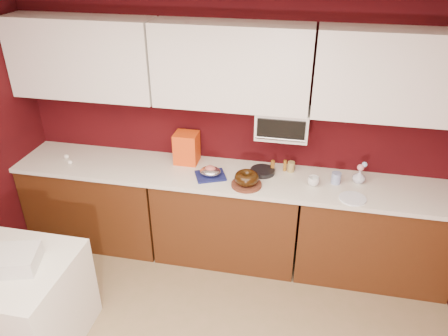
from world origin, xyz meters
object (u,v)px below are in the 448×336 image
foil_ham_nest (210,171)px  pandoro_box (187,148)px  bundt_cake (247,178)px  blue_jar (336,178)px  dining_table (11,302)px  flower_vase (359,176)px  toaster_oven (283,123)px  newspaper_stack (13,260)px  coffee_mug (313,180)px

foil_ham_nest → pandoro_box: (-0.28, 0.23, 0.09)m
bundt_cake → blue_jar: bearing=15.2°
bundt_cake → dining_table: bearing=-143.5°
dining_table → flower_vase: size_ratio=7.55×
pandoro_box → foil_ham_nest: bearing=-39.7°
pandoro_box → dining_table: bearing=-123.2°
toaster_oven → dining_table: size_ratio=0.45×
foil_ham_nest → blue_jar: bearing=5.9°
toaster_oven → bundt_cake: bearing=-127.9°
toaster_oven → dining_table: 2.59m
newspaper_stack → dining_table: bearing=-178.6°
coffee_mug → pandoro_box: bearing=170.6°
toaster_oven → newspaper_stack: toaster_oven is taller
bundt_cake → newspaper_stack: bundt_cake is taller
foil_ham_nest → flower_vase: bearing=7.3°
pandoro_box → coffee_mug: (1.18, -0.20, -0.10)m
bundt_cake → newspaper_stack: size_ratio=0.62×
blue_jar → newspaper_stack: size_ratio=0.29×
coffee_mug → newspaper_stack: size_ratio=0.28×
dining_table → newspaper_stack: 0.45m
pandoro_box → blue_jar: size_ratio=2.97×
bundt_cake → foil_ham_nest: (-0.34, 0.09, -0.03)m
pandoro_box → flower_vase: pandoro_box is taller
toaster_oven → foil_ham_nest: (-0.59, -0.23, -0.42)m
dining_table → pandoro_box: size_ratio=3.40×
foil_ham_nest → coffee_mug: size_ratio=1.95×
pandoro_box → flower_vase: (1.57, -0.07, -0.08)m
coffee_mug → toaster_oven: bearing=147.6°
dining_table → blue_jar: size_ratio=10.09×
bundt_cake → pandoro_box: 0.70m
flower_vase → newspaper_stack: 2.81m
pandoro_box → blue_jar: 1.38m
toaster_oven → dining_table: bearing=-140.9°
dining_table → newspaper_stack: newspaper_stack is taller
dining_table → bundt_cake: 2.08m
dining_table → pandoro_box: (0.98, 1.50, 0.67)m
flower_vase → newspaper_stack: size_ratio=0.39×
dining_table → flower_vase: (2.55, 1.44, 0.59)m
foil_ham_nest → pandoro_box: bearing=140.5°
toaster_oven → bundt_cake: size_ratio=2.14×
toaster_oven → pandoro_box: bearing=-179.9°
bundt_cake → newspaper_stack: (-1.47, -1.18, -0.17)m
foil_ham_nest → newspaper_stack: size_ratio=0.55×
dining_table → coffee_mug: 2.59m
flower_vase → foil_ham_nest: bearing=-172.7°
newspaper_stack → toaster_oven: bearing=41.2°
bundt_cake → blue_jar: size_ratio=2.12×
flower_vase → coffee_mug: bearing=-161.6°
foil_ham_nest → coffee_mug: bearing=2.3°
bundt_cake → flower_vase: size_ratio=1.59×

